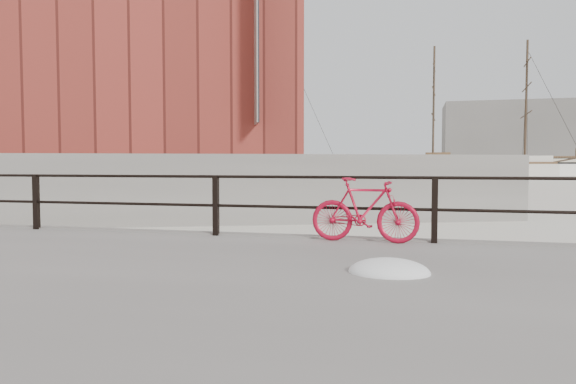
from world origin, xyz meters
The scene contains 11 objects.
far_quay centered at (-40.00, 72.00, 0.90)m, with size 24.00×150.00×1.80m, color gray.
bicycle centered at (-4.53, -0.32, 0.84)m, with size 1.63×0.24×0.98m, color #AD0B25.
schooner_mid centered at (5.64, 75.04, 0.00)m, with size 29.04×12.29×20.88m, color silver, non-canonical shape.
schooner_left centered at (-29.22, 75.66, 0.00)m, with size 26.38×11.99×19.84m, color silver, non-canonical shape.
workboat_near centered at (-24.24, 27.93, 0.00)m, with size 12.75×4.25×7.00m, color black, non-canonical shape.
workboat_far centered at (-34.92, 39.08, 0.00)m, with size 11.12×3.84×7.00m, color black, non-canonical shape.
apartment_mustard centered at (-29.49, 40.65, 12.90)m, with size 22.00×15.00×22.20m, color gold.
apartment_cream centered at (-38.11, 61.98, 12.40)m, with size 20.00×15.00×21.20m, color beige.
apartment_grey centered at (-46.35, 82.38, 13.40)m, with size 22.00×15.00×23.20m, color #979792.
apartment_brick centered at (-54.97, 103.70, 12.40)m, with size 24.00×15.00×21.20m, color brown.
industrial_west centered at (20.00, 140.00, 9.00)m, with size 32.00×18.00×18.00m, color gray.
Camera 1 is at (-3.81, -8.11, 1.52)m, focal length 32.00 mm.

